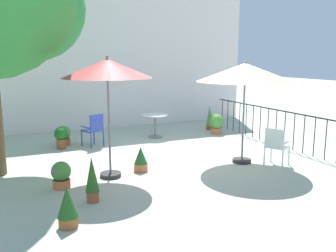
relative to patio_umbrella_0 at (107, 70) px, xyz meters
name	(u,v)px	position (x,y,z in m)	size (l,w,h in m)	color
ground_plane	(175,156)	(1.90, 0.87, -2.21)	(60.00, 60.00, 0.00)	#AEB6A3
villa_facade	(120,57)	(1.90, 5.51, 0.27)	(9.86, 0.30, 4.96)	white
terrace_railing	(276,121)	(5.09, 0.87, -1.53)	(0.03, 6.01, 1.01)	black
patio_umbrella_0	(107,70)	(0.00, 0.00, 0.00)	(1.81, 1.81, 2.49)	#2D2D2D
patio_umbrella_1	(245,73)	(3.13, -0.25, -0.10)	(2.23, 2.23, 2.39)	#2D2D2D
cafe_table_0	(155,121)	(2.29, 3.16, -1.70)	(0.80, 0.80, 0.72)	silver
patio_chair_0	(276,144)	(3.65, -0.81, -1.69)	(0.62, 0.62, 0.88)	white
patio_chair_1	(94,128)	(0.29, 2.75, -1.68)	(0.61, 0.62, 0.92)	#2D3FA1
potted_plant_0	(141,159)	(0.71, 0.09, -1.94)	(0.30, 0.30, 0.55)	#C06841
potted_plant_1	(61,175)	(-1.03, -0.27, -1.94)	(0.37, 0.37, 0.52)	#CF673D
potted_plant_2	(216,123)	(4.31, 2.83, -1.85)	(0.50, 0.50, 0.66)	#C56B48
potted_plant_3	(68,207)	(-1.17, -1.98, -1.89)	(0.30, 0.30, 0.62)	brown
potted_plant_4	(61,136)	(-0.60, 2.87, -1.87)	(0.36, 0.36, 0.60)	brown
potted_plant_5	(64,135)	(-0.46, 3.29, -1.92)	(0.39, 0.39, 0.56)	#B05934
potted_plant_6	(92,179)	(-0.63, -1.18, -1.79)	(0.24, 0.24, 0.80)	brown
potted_plant_7	(210,118)	(4.45, 3.50, -1.79)	(0.23, 0.23, 0.85)	brown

